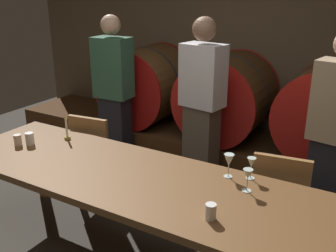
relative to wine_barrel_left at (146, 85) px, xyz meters
The scene contains 18 objects.
back_wall 1.28m from the wine_barrel_left, 28.17° to the left, with size 6.01×0.24×2.82m, color brown.
barrel_shelf 1.22m from the wine_barrel_left, ahead, with size 5.41×0.90×0.42m, color #4C2D16.
wine_barrel_left is the anchor object (origin of this frame).
wine_barrel_center 1.03m from the wine_barrel_left, ahead, with size 0.91×0.84×0.91m.
wine_barrel_right 2.07m from the wine_barrel_left, ahead, with size 0.91×0.84×0.91m.
dining_table 2.13m from the wine_barrel_left, 60.08° to the right, with size 2.83×0.88×0.77m.
chair_left 1.28m from the wine_barrel_left, 79.92° to the right, with size 0.45×0.45×0.88m.
chair_right 2.31m from the wine_barrel_left, 30.80° to the right, with size 0.45×0.45×0.88m.
guest_left 0.63m from the wine_barrel_left, 89.37° to the right, with size 0.39×0.26×1.72m.
guest_center 1.25m from the wine_barrel_left, 32.25° to the right, with size 0.41×0.30×1.75m.
guest_right 2.29m from the wine_barrel_left, 16.11° to the right, with size 0.42×0.30×1.69m.
candle_center 1.60m from the wine_barrel_left, 81.33° to the right, with size 0.05×0.05×0.21m.
wine_glass_left 2.27m from the wine_barrel_left, 42.49° to the right, with size 0.07×0.07×0.17m.
wine_glass_center 2.34m from the wine_barrel_left, 39.23° to the right, with size 0.06×0.06×0.15m.
wine_glass_right 2.48m from the wine_barrel_left, 41.85° to the right, with size 0.06×0.06×0.15m.
cup_center_left 1.88m from the wine_barrel_left, 90.40° to the right, with size 0.06×0.06×0.09m, color beige.
cup_center_right 1.82m from the wine_barrel_left, 88.16° to the right, with size 0.07×0.07×0.10m, color white.
cup_far_right 2.72m from the wine_barrel_left, 49.17° to the right, with size 0.06×0.06×0.10m, color white.
Camera 1 is at (1.48, -1.72, 2.00)m, focal length 41.47 mm.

